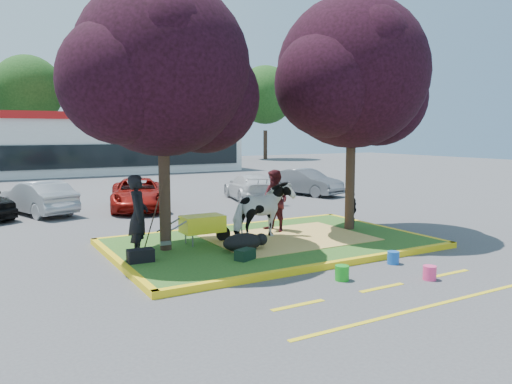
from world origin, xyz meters
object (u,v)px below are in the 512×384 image
cow (263,211)px  car_silver (38,198)px  wheelbarrow (203,224)px  bucket_green (342,273)px  handler (138,215)px  calf (243,242)px  bucket_pink (430,273)px  bucket_blue (393,258)px

cow → car_silver: 9.66m
car_silver → wheelbarrow: bearing=92.2°
bucket_green → handler: bearing=131.7°
bucket_green → car_silver: size_ratio=0.08×
calf → bucket_green: 2.85m
handler → bucket_green: handler is taller
cow → bucket_pink: bearing=-178.8°
cow → handler: (-3.46, -0.11, 0.18)m
cow → bucket_blue: bearing=-169.1°
bucket_green → bucket_blue: bucket_green is taller
cow → bucket_pink: 4.80m
cow → bucket_blue: 3.71m
wheelbarrow → car_silver: bearing=110.5°
cow → calf: bearing=115.3°
cow → wheelbarrow: 1.69m
wheelbarrow → bucket_blue: bearing=-48.1°
wheelbarrow → bucket_green: bearing=-71.4°
bucket_green → cow: bearing=85.6°
wheelbarrow → bucket_blue: 4.84m
car_silver → cow: bearing=100.6°
calf → bucket_blue: bearing=-43.5°
cow → calf: size_ratio=1.78×
cow → wheelbarrow: bearing=64.3°
calf → wheelbarrow: wheelbarrow is taller
calf → wheelbarrow: size_ratio=0.53×
wheelbarrow → car_silver: car_silver is taller
bucket_green → car_silver: (-4.41, 12.12, 0.47)m
cow → bucket_green: 3.77m
handler → car_silver: 8.65m
handler → bucket_pink: size_ratio=6.46×
calf → car_silver: 10.06m
calf → handler: (-2.31, 0.86, 0.73)m
cow → calf: (-1.16, -0.98, -0.55)m
calf → bucket_blue: 3.57m
cow → bucket_green: bearing=160.6°
wheelbarrow → cow: bearing=-10.9°
wheelbarrow → car_silver: (-3.06, 8.12, -0.03)m
bucket_blue → handler: bearing=148.0°
wheelbarrow → bucket_green: 4.25m
cow → car_silver: cow is taller
handler → car_silver: bearing=32.7°
calf → car_silver: car_silver is taller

